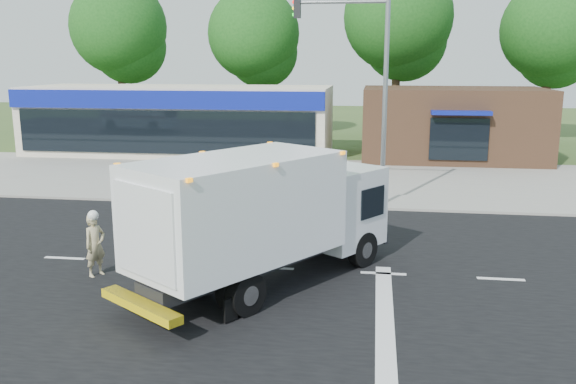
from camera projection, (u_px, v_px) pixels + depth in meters
The scene contains 11 objects.
ground at pixel (272, 269), 16.55m from camera, with size 120.00×120.00×0.00m, color #385123.
road_asphalt at pixel (272, 268), 16.55m from camera, with size 60.00×14.00×0.02m, color black.
sidewalk at pixel (306, 199), 24.47m from camera, with size 60.00×2.40×0.12m, color gray.
parking_apron at pixel (319, 174), 30.09m from camera, with size 60.00×9.00×0.02m, color gray.
lane_markings at pixel (316, 289), 15.05m from camera, with size 55.20×7.00×0.01m.
ems_box_truck at pixel (263, 210), 14.92m from camera, with size 6.25×7.57×3.37m.
emergency_worker at pixel (95, 244), 15.83m from camera, with size 0.63×0.72×1.77m.
retail_strip_mall at pixel (180, 120), 36.64m from camera, with size 18.00×6.20×4.00m.
brown_storefront at pixel (452, 124), 34.48m from camera, with size 10.00×6.70×4.00m.
traffic_signal_pole at pixel (368, 77), 22.52m from camera, with size 3.51×0.25×8.00m.
background_trees at pixel (327, 33), 42.33m from camera, with size 36.77×7.39×12.10m.
Camera 1 is at (2.66, -15.50, 5.56)m, focal length 38.00 mm.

